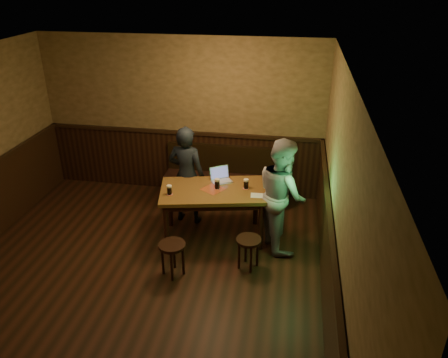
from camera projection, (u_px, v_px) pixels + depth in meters
name	position (u px, v px, depth m)	size (l,w,h in m)	color
room	(125.00, 203.00, 5.31)	(5.04, 6.04, 2.84)	black
bench	(227.00, 182.00, 7.82)	(2.20, 0.50, 0.95)	black
pub_table	(213.00, 196.00, 6.50)	(1.69, 1.18, 0.83)	brown
stool_left	(172.00, 250.00, 5.81)	(0.41, 0.41, 0.49)	black
stool_right	(249.00, 245.00, 5.96)	(0.45, 0.45, 0.47)	black
pint_left	(169.00, 190.00, 6.27)	(0.09, 0.09, 0.15)	red
pint_mid	(217.00, 184.00, 6.43)	(0.10, 0.10, 0.16)	red
pint_right	(246.00, 184.00, 6.44)	(0.10, 0.10, 0.15)	red
laptop	(221.00, 177.00, 6.68)	(0.38, 0.36, 0.21)	silver
menu	(258.00, 196.00, 6.27)	(0.22, 0.15, 0.00)	silver
person_suit	(187.00, 175.00, 6.91)	(0.59, 0.39, 1.63)	black
person_grey	(282.00, 194.00, 6.26)	(0.82, 0.64, 1.69)	gray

